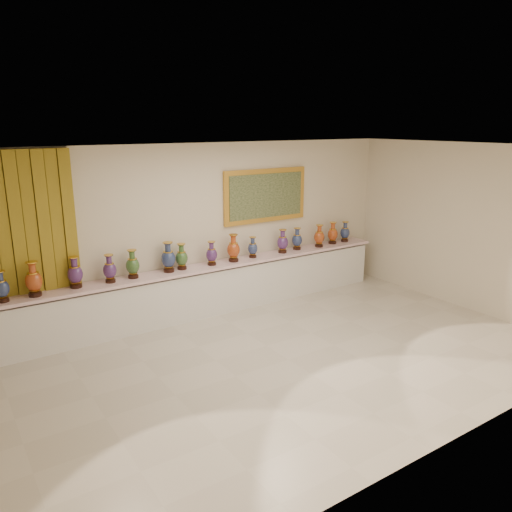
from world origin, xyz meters
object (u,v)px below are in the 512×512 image
(vase_1, at_px, (34,281))
(vase_0, at_px, (1,288))
(counter, at_px, (212,289))
(vase_2, at_px, (75,274))

(vase_1, bearing_deg, vase_0, -179.25)
(counter, relative_size, vase_0, 16.18)
(counter, bearing_deg, vase_1, -178.96)
(vase_0, bearing_deg, vase_2, 4.07)
(vase_0, bearing_deg, vase_1, 0.75)
(counter, distance_m, vase_2, 2.43)
(counter, xyz_separation_m, vase_0, (-3.35, -0.06, 0.67))
(vase_1, distance_m, vase_2, 0.60)
(vase_1, relative_size, vase_2, 1.06)
(vase_1, bearing_deg, counter, 1.04)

